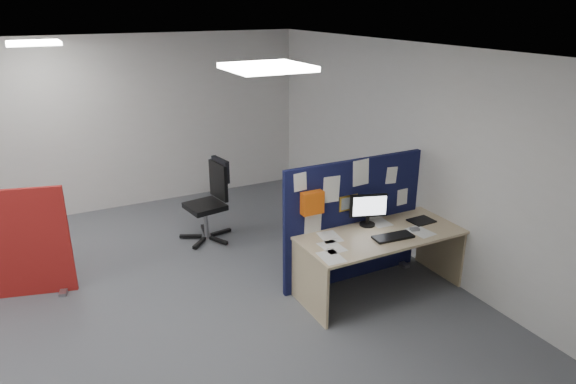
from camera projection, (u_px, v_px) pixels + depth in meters
name	position (u px, v px, depth m)	size (l,w,h in m)	color
floor	(35.00, 355.00, 4.86)	(9.00, 9.00, 0.00)	#54575C
wall_back	(8.00, 136.00, 7.30)	(9.00, 0.02, 2.70)	silver
wall_right	(419.00, 157.00, 6.31)	(0.02, 7.00, 2.70)	silver
ceiling_lights	(22.00, 58.00, 4.62)	(4.10, 4.10, 0.04)	white
navy_divider	(352.00, 220.00, 5.96)	(1.81, 0.30, 1.49)	#0D1433
main_desk	(377.00, 245.00, 5.78)	(1.87, 0.83, 0.73)	tan
monitor_main	(368.00, 208.00, 5.82)	(0.42, 0.18, 0.38)	black
keyboard	(393.00, 237.00, 5.57)	(0.45, 0.18, 0.03)	black
mouse	(415.00, 229.00, 5.75)	(0.10, 0.06, 0.03)	gray
paper_tray	(421.00, 221.00, 5.99)	(0.28, 0.22, 0.01)	black
office_chair	(212.00, 195.00, 7.07)	(0.73, 0.73, 1.11)	black
desk_papers	(360.00, 238.00, 5.56)	(1.44, 0.81, 0.00)	white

